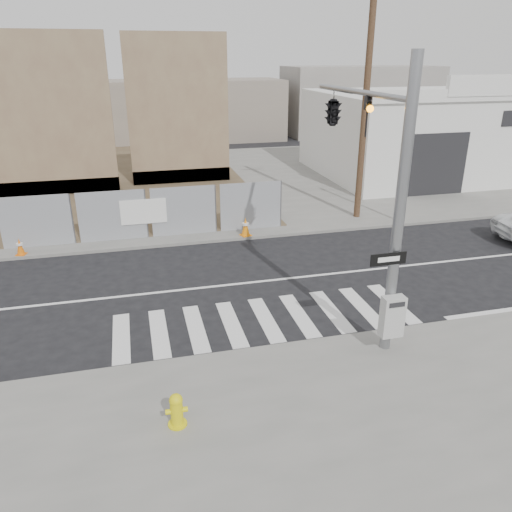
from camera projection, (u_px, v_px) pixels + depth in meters
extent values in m
plane|color=black|center=(246.00, 283.00, 16.45)|extent=(100.00, 100.00, 0.00)
cube|color=slate|center=(191.00, 183.00, 29.00)|extent=(50.00, 20.00, 0.12)
cylinder|color=gray|center=(399.00, 215.00, 11.35)|extent=(0.26, 0.26, 7.00)
cylinder|color=gray|center=(359.00, 92.00, 12.74)|extent=(0.14, 5.20, 0.14)
cube|color=#B2B2AF|center=(392.00, 317.00, 12.02)|extent=(0.55, 0.30, 1.05)
cube|color=black|center=(388.00, 259.00, 11.52)|extent=(0.90, 0.03, 0.30)
cube|color=silver|center=(389.00, 259.00, 11.51)|extent=(0.55, 0.01, 0.12)
imported|color=black|center=(367.00, 117.00, 12.41)|extent=(0.16, 0.20, 1.00)
imported|color=black|center=(333.00, 108.00, 14.39)|extent=(0.53, 2.48, 1.00)
cylinder|color=gray|center=(402.00, 162.00, 21.38)|extent=(0.12, 0.12, 5.20)
imported|color=black|center=(409.00, 101.00, 20.44)|extent=(0.16, 0.20, 1.00)
cube|color=brown|center=(50.00, 116.00, 24.98)|extent=(6.00, 0.50, 8.00)
cube|color=brown|center=(62.00, 185.00, 26.69)|extent=(6.00, 1.30, 0.80)
cube|color=brown|center=(178.00, 111.00, 27.36)|extent=(5.50, 0.50, 8.00)
cube|color=brown|center=(181.00, 174.00, 29.07)|extent=(5.50, 1.30, 0.80)
cube|color=silver|center=(420.00, 133.00, 30.37)|extent=(12.00, 10.00, 4.80)
cube|color=silver|center=(481.00, 95.00, 24.90)|extent=(12.00, 0.30, 0.60)
cube|color=silver|center=(483.00, 85.00, 24.69)|extent=(4.00, 0.30, 1.00)
cube|color=black|center=(437.00, 165.00, 25.71)|extent=(3.40, 0.06, 3.20)
cylinder|color=brown|center=(366.00, 103.00, 20.95)|extent=(0.28, 0.28, 10.00)
cylinder|color=yellow|center=(178.00, 424.00, 9.99)|extent=(0.39, 0.39, 0.04)
cylinder|color=yellow|center=(177.00, 413.00, 9.89)|extent=(0.26, 0.26, 0.58)
sphere|color=yellow|center=(176.00, 400.00, 9.78)|extent=(0.27, 0.27, 0.27)
cylinder|color=yellow|center=(169.00, 412.00, 9.84)|extent=(0.14, 0.11, 0.11)
cylinder|color=yellow|center=(184.00, 409.00, 9.91)|extent=(0.14, 0.11, 0.11)
cube|color=orange|center=(21.00, 254.00, 18.47)|extent=(0.41, 0.41, 0.03)
cone|color=orange|center=(20.00, 247.00, 18.35)|extent=(0.36, 0.36, 0.64)
cylinder|color=silver|center=(19.00, 244.00, 18.32)|extent=(0.25, 0.25, 0.07)
cube|color=orange|center=(246.00, 235.00, 20.41)|extent=(0.50, 0.50, 0.03)
cone|color=orange|center=(245.00, 227.00, 20.27)|extent=(0.44, 0.44, 0.77)
cylinder|color=silver|center=(245.00, 224.00, 20.23)|extent=(0.30, 0.30, 0.09)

